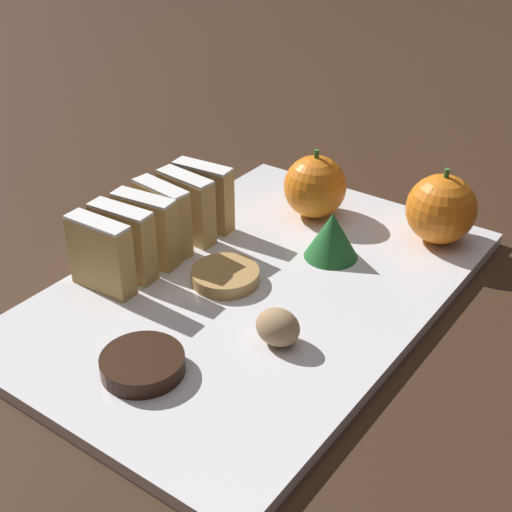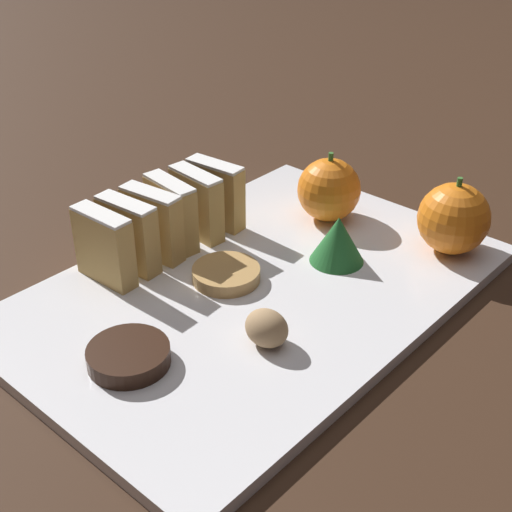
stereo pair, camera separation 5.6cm
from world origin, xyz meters
name	(u,v)px [view 1 (the left image)]	position (x,y,z in m)	size (l,w,h in m)	color
ground_plane	(256,296)	(0.00, 0.00, 0.00)	(6.00, 6.00, 0.00)	#382316
serving_platter	(256,290)	(0.00, 0.00, 0.01)	(0.29, 0.44, 0.01)	white
stollen_slice_front	(101,255)	(-0.11, -0.08, 0.05)	(0.06, 0.02, 0.07)	tan
stollen_slice_second	(123,242)	(-0.11, -0.05, 0.05)	(0.06, 0.02, 0.07)	tan
stollen_slice_third	(145,229)	(-0.11, -0.03, 0.05)	(0.06, 0.03, 0.07)	tan
stollen_slice_fourth	(164,217)	(-0.11, 0.00, 0.05)	(0.06, 0.03, 0.07)	tan
stollen_slice_fifth	(186,207)	(-0.10, 0.03, 0.05)	(0.06, 0.02, 0.07)	tan
stollen_slice_sixth	(203,196)	(-0.11, 0.06, 0.05)	(0.06, 0.03, 0.07)	tan
orange_near	(441,209)	(0.10, 0.17, 0.05)	(0.07, 0.07, 0.08)	orange
orange_far	(315,187)	(-0.03, 0.14, 0.04)	(0.06, 0.06, 0.07)	orange
walnut	(278,327)	(0.06, -0.06, 0.03)	(0.04, 0.03, 0.03)	tan
chocolate_cookie	(147,366)	(0.00, -0.14, 0.02)	(0.06, 0.06, 0.01)	black
gingerbread_cookie	(225,276)	(-0.03, -0.01, 0.02)	(0.06, 0.06, 0.01)	tan
evergreen_sprig	(332,235)	(0.03, 0.08, 0.03)	(0.05, 0.05, 0.05)	#23662D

